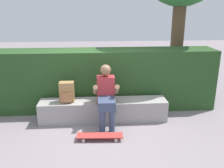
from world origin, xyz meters
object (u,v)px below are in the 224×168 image
Objects in this scene: skateboard_near_person at (100,136)px; backpack_on_bench at (67,92)px; bench_main at (103,110)px; person_skater at (106,94)px.

backpack_on_bench is at bearing 128.46° from skateboard_near_person.
bench_main is 0.81m from skateboard_near_person.
backpack_on_bench is at bearing 165.15° from person_skater.
backpack_on_bench is (-0.62, 0.78, 0.54)m from skateboard_near_person.
backpack_on_bench reaches higher than skateboard_near_person.
backpack_on_bench is (-0.71, -0.01, 0.40)m from bench_main.
backpack_on_bench reaches higher than bench_main.
skateboard_near_person is 1.13m from backpack_on_bench.
person_skater is 0.81m from skateboard_near_person.
person_skater reaches higher than backpack_on_bench.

